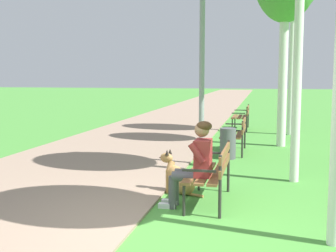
{
  "coord_description": "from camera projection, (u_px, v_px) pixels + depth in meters",
  "views": [
    {
      "loc": [
        1.14,
        -5.03,
        1.88
      ],
      "look_at": [
        -0.68,
        3.34,
        0.9
      ],
      "focal_mm": 47.26,
      "sensor_mm": 36.0,
      "label": 1
    }
  ],
  "objects": [
    {
      "name": "person_seated_on_near_bench",
      "position": [
        195.0,
        161.0,
        6.23
      ],
      "size": [
        0.74,
        0.49,
        1.25
      ],
      "color": "#4C4C51",
      "rests_on": "ground"
    },
    {
      "name": "paved_path",
      "position": [
        208.0,
        104.0,
        29.16
      ],
      "size": [
        4.22,
        60.0,
        0.04
      ],
      "primitive_type": "cube",
      "color": "gray",
      "rests_on": "ground"
    },
    {
      "name": "park_bench_far",
      "position": [
        242.0,
        115.0,
        15.41
      ],
      "size": [
        0.55,
        1.5,
        0.85
      ],
      "color": "brown",
      "rests_on": "ground"
    },
    {
      "name": "park_bench_mid",
      "position": [
        236.0,
        132.0,
        10.79
      ],
      "size": [
        0.55,
        1.5,
        0.85
      ],
      "color": "brown",
      "rests_on": "ground"
    },
    {
      "name": "dog_shepherd",
      "position": [
        179.0,
        178.0,
        7.03
      ],
      "size": [
        0.8,
        0.44,
        0.71
      ],
      "color": "#B27F47",
      "rests_on": "ground"
    },
    {
      "name": "lamp_post_near",
      "position": [
        202.0,
        68.0,
        9.07
      ],
      "size": [
        0.24,
        0.24,
        3.93
      ],
      "color": "gray",
      "rests_on": "ground"
    },
    {
      "name": "ground_plane",
      "position": [
        164.0,
        232.0,
        5.34
      ],
      "size": [
        120.0,
        120.0,
        0.0
      ],
      "primitive_type": "plane",
      "color": "#478E38"
    },
    {
      "name": "litter_bin",
      "position": [
        228.0,
        143.0,
        10.01
      ],
      "size": [
        0.36,
        0.36,
        0.7
      ],
      "primitive_type": "cylinder",
      "color": "#515156",
      "rests_on": "ground"
    },
    {
      "name": "park_bench_near",
      "position": [
        212.0,
        169.0,
        6.49
      ],
      "size": [
        0.55,
        1.5,
        0.85
      ],
      "color": "brown",
      "rests_on": "ground"
    }
  ]
}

